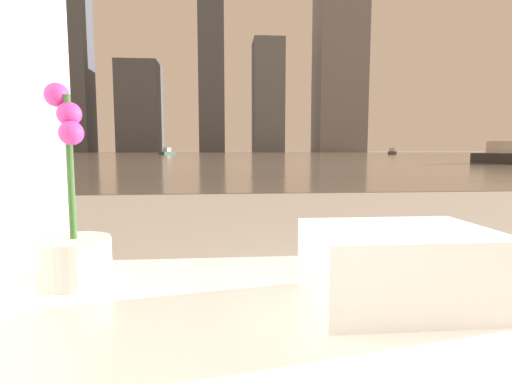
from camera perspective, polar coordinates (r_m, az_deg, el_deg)
name	(u,v)px	position (r m, az deg, el deg)	size (l,w,h in m)	color
potted_orchid	(73,239)	(0.80, -24.62, -6.12)	(0.13, 0.13, 0.36)	silver
towel_stack	(398,266)	(0.68, 19.67, -9.86)	(0.28, 0.21, 0.12)	white
harbor_water	(223,155)	(61.84, -4.78, 5.35)	(180.00, 110.00, 0.01)	gray
harbor_boat_0	(500,156)	(25.26, 31.51, 4.44)	(1.34, 3.28, 1.20)	#2D2D33
harbor_boat_1	(167,152)	(59.12, -12.57, 5.55)	(2.08, 2.88, 1.03)	#335647
harbor_boat_2	(392,152)	(66.28, 18.87, 5.41)	(1.67, 2.91, 1.03)	#4C4C51
skyline_tower_0	(62,36)	(129.27, -25.92, 19.39)	(13.89, 9.65, 63.69)	#4C515B
skyline_tower_1	(140,108)	(120.59, -16.24, 11.42)	(11.30, 12.58, 25.03)	#4C515B
skyline_tower_2	(211,45)	(121.54, -6.42, 20.16)	(7.22, 8.67, 60.85)	#4C515B
skyline_tower_3	(268,97)	(119.63, 1.70, 13.38)	(8.67, 10.59, 31.99)	slate
skyline_tower_4	(340,34)	(127.48, 11.93, 21.27)	(13.84, 12.16, 68.92)	slate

